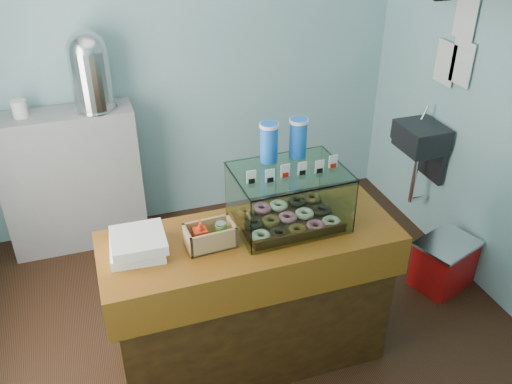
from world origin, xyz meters
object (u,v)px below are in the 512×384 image
object	(u,v)px
counter	(251,298)
coffee_urn	(90,69)
display_case	(287,193)
red_cooler	(444,263)

from	to	relation	value
counter	coffee_urn	size ratio (longest dim) A/B	2.87
display_case	coffee_urn	size ratio (longest dim) A/B	1.08
red_cooler	display_case	bearing A→B (deg)	166.04
counter	display_case	bearing A→B (deg)	19.81
coffee_urn	red_cooler	size ratio (longest dim) A/B	1.14
counter	red_cooler	world-z (taller)	counter
counter	red_cooler	size ratio (longest dim) A/B	3.26
display_case	red_cooler	xyz separation A→B (m)	(1.26, 0.12, -0.89)
counter	coffee_urn	distance (m)	1.93
coffee_urn	red_cooler	world-z (taller)	coffee_urn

